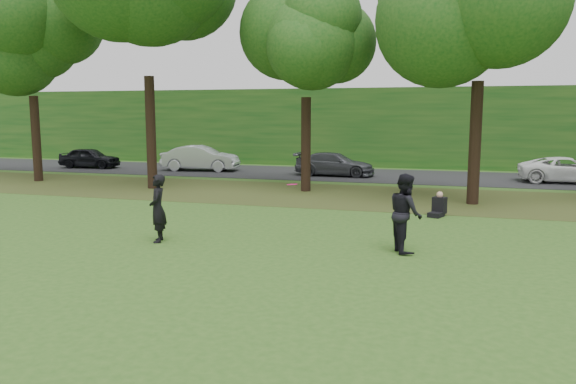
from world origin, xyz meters
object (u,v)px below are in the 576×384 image
object	(u,v)px
player_right	(405,213)
frisbee	(292,184)
player_left	(158,208)
seated_person	(438,207)

from	to	relation	value
player_right	frisbee	size ratio (longest dim) A/B	5.32
player_left	frisbee	bearing A→B (deg)	77.59
player_left	frisbee	xyz separation A→B (m)	(3.55, 0.69, 0.70)
player_right	frisbee	bearing A→B (deg)	68.89
player_right	seated_person	world-z (taller)	player_right
player_left	player_right	bearing A→B (deg)	73.45
player_left	seated_person	bearing A→B (deg)	107.06
player_right	player_left	bearing A→B (deg)	74.03
seated_person	player_right	bearing A→B (deg)	-77.27
frisbee	seated_person	xyz separation A→B (m)	(3.57, 5.39, -1.30)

